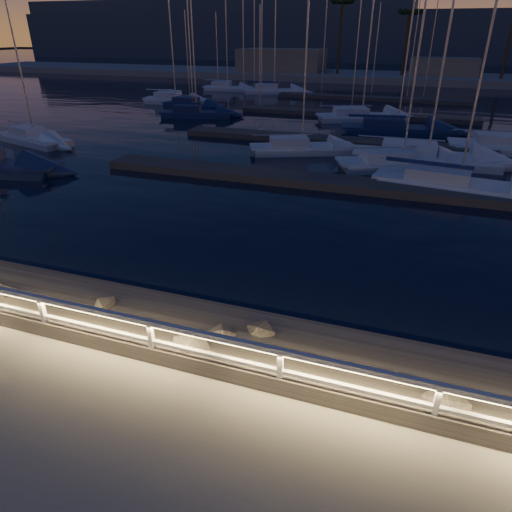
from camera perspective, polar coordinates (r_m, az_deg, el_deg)
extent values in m
plane|color=gray|center=(11.42, -17.04, -11.13)|extent=(400.00, 400.00, 0.00)
cube|color=gray|center=(10.14, -25.45, -19.24)|extent=(240.00, 5.00, 0.20)
cube|color=slate|center=(12.56, -12.94, -8.44)|extent=(240.00, 3.45, 1.29)
plane|color=black|center=(87.54, 16.57, 20.60)|extent=(320.00, 320.00, 0.00)
plane|color=black|center=(12.17, -16.27, -15.64)|extent=(400.00, 400.00, 0.00)
cube|color=white|center=(12.32, -24.99, -6.81)|extent=(0.11, 0.11, 1.00)
cube|color=white|center=(10.63, -12.93, -10.32)|extent=(0.11, 0.11, 1.00)
cube|color=white|center=(9.60, 3.01, -14.16)|extent=(0.11, 0.11, 1.00)
cube|color=white|center=(9.45, 21.55, -17.18)|extent=(0.11, 0.11, 1.00)
cube|color=white|center=(10.86, -17.73, -6.92)|extent=(44.00, 0.12, 0.12)
cube|color=white|center=(11.13, -17.37, -9.08)|extent=(44.00, 0.09, 0.09)
cube|color=#E3C666|center=(10.89, -17.73, -7.33)|extent=(44.00, 0.04, 0.03)
sphere|color=slate|center=(13.33, -18.35, -6.63)|extent=(0.96, 0.96, 0.96)
sphere|color=slate|center=(10.48, 18.22, -15.90)|extent=(0.71, 0.71, 0.71)
sphere|color=slate|center=(11.04, -10.96, -11.58)|extent=(0.92, 0.92, 0.92)
cube|color=#564D47|center=(24.84, 4.80, 9.61)|extent=(22.00, 2.00, 0.40)
cube|color=#564D47|center=(34.31, 9.30, 14.07)|extent=(22.00, 2.00, 0.40)
cube|color=#564D47|center=(45.98, 12.31, 16.91)|extent=(22.00, 2.00, 0.40)
cube|color=#564D47|center=(57.78, 14.13, 18.57)|extent=(22.00, 2.00, 0.40)
cube|color=gray|center=(81.54, 16.26, 20.57)|extent=(160.00, 14.00, 1.20)
cube|color=gray|center=(84.64, 3.24, 23.02)|extent=(14.00, 8.00, 4.00)
cube|color=gray|center=(82.23, 22.36, 20.82)|extent=(10.00, 6.00, 3.00)
cylinder|color=brown|center=(80.26, 10.45, 25.25)|extent=(0.44, 0.44, 10.50)
cylinder|color=brown|center=(80.15, 18.23, 23.92)|extent=(0.44, 0.44, 9.00)
cylinder|color=brown|center=(79.67, 29.21, 23.00)|extent=(0.44, 0.44, 11.50)
cube|color=#374455|center=(137.19, 18.63, 24.04)|extent=(220.00, 30.00, 14.00)
cube|color=#374455|center=(161.15, -5.24, 26.05)|extent=(120.00, 25.00, 18.00)
cube|color=silver|center=(37.33, -25.84, 12.76)|extent=(6.49, 3.67, 0.52)
cube|color=silver|center=(37.27, -25.95, 13.25)|extent=(6.90, 3.51, 0.14)
cube|color=silver|center=(37.95, -26.72, 13.81)|extent=(2.73, 2.14, 0.62)
cylinder|color=#A8A9AD|center=(36.66, -27.72, 21.47)|extent=(0.11, 0.11, 10.70)
cylinder|color=#A8A9AD|center=(38.24, -27.19, 14.53)|extent=(3.72, 1.13, 0.08)
cube|color=silver|center=(28.69, 17.78, 10.66)|extent=(7.42, 5.06, 0.51)
cube|color=silver|center=(28.62, 17.87, 11.28)|extent=(7.81, 4.98, 0.14)
cube|color=silver|center=(28.18, 16.08, 11.98)|extent=(3.23, 2.74, 0.60)
cylinder|color=#A8A9AD|center=(27.79, 19.79, 23.72)|extent=(0.11, 0.11, 12.28)
cylinder|color=#A8A9AD|center=(27.91, 15.23, 12.94)|extent=(4.06, 1.89, 0.07)
cube|color=silver|center=(25.37, 23.94, 7.67)|extent=(7.98, 3.63, 0.52)
cube|color=silver|center=(25.28, 24.07, 8.37)|extent=(8.56, 3.34, 0.14)
cube|color=silver|center=(25.27, 21.80, 9.55)|extent=(3.24, 2.33, 0.61)
cylinder|color=#A8A9AD|center=(24.33, 27.23, 23.61)|extent=(0.11, 0.11, 13.36)
cylinder|color=#A8A9AD|center=(25.20, 20.77, 10.80)|extent=(4.77, 0.76, 0.07)
cube|color=navy|center=(49.95, -7.84, 17.90)|extent=(6.50, 3.02, 0.53)
cube|color=navy|center=(49.91, -7.87, 18.29)|extent=(6.97, 2.79, 0.14)
cube|color=navy|center=(50.37, -8.74, 18.69)|extent=(2.64, 1.92, 0.63)
cylinder|color=#A8A9AD|center=(49.45, -8.30, 24.63)|extent=(0.12, 0.12, 10.86)
cylinder|color=#A8A9AD|center=(50.57, -9.20, 19.25)|extent=(3.88, 0.68, 0.08)
cube|color=silver|center=(31.18, 5.75, 12.95)|extent=(6.63, 4.44, 0.49)
cube|color=silver|center=(31.11, 5.78, 13.51)|extent=(6.99, 4.36, 0.13)
cube|color=silver|center=(30.91, 4.15, 14.08)|extent=(2.88, 2.43, 0.58)
cylinder|color=#A8A9AD|center=(30.37, 6.29, 23.80)|extent=(0.11, 0.11, 10.96)
cylinder|color=#A8A9AD|center=(30.76, 3.34, 14.90)|extent=(3.65, 1.64, 0.07)
cube|color=silver|center=(30.32, 20.57, 11.04)|extent=(8.24, 2.93, 0.59)
cube|color=silver|center=(30.23, 20.68, 11.72)|extent=(8.91, 2.54, 0.16)
cube|color=silver|center=(30.12, 18.61, 12.73)|extent=(3.23, 2.12, 0.70)
cylinder|color=#A8A9AD|center=(29.46, 23.11, 25.31)|extent=(0.13, 0.13, 14.18)
cylinder|color=#A8A9AD|center=(30.01, 17.65, 13.87)|extent=(5.11, 0.22, 0.09)
cube|color=silver|center=(35.25, 28.36, 12.73)|extent=(3.26, 2.20, 0.64)
cylinder|color=#A8A9AD|center=(35.05, 27.63, 13.66)|extent=(5.05, 0.36, 0.08)
cube|color=silver|center=(54.05, -9.96, 18.40)|extent=(6.91, 2.64, 0.58)
cube|color=silver|center=(54.01, -9.99, 18.78)|extent=(7.46, 2.34, 0.16)
cube|color=silver|center=(54.37, -10.97, 19.14)|extent=(2.73, 1.84, 0.68)
cylinder|color=#A8A9AD|center=(53.58, -10.54, 25.14)|extent=(0.13, 0.13, 11.80)
cylinder|color=#A8A9AD|center=(54.53, -11.49, 19.68)|extent=(4.24, 0.32, 0.08)
cube|color=navy|center=(45.08, -7.39, 17.02)|extent=(6.69, 3.83, 0.50)
cube|color=navy|center=(45.03, -7.42, 17.42)|extent=(7.11, 3.67, 0.14)
cube|color=navy|center=(45.14, -8.60, 17.78)|extent=(2.82, 2.22, 0.59)
cylinder|color=#A8A9AD|center=(44.52, -7.87, 24.56)|extent=(0.11, 0.11, 11.03)
cylinder|color=#A8A9AD|center=(45.17, -9.22, 18.32)|extent=(3.83, 1.19, 0.07)
cube|color=silver|center=(43.83, 13.07, 16.32)|extent=(7.88, 5.09, 0.54)
cube|color=silver|center=(43.77, 13.12, 16.76)|extent=(8.32, 4.97, 0.15)
cube|color=silver|center=(43.47, 11.78, 17.28)|extent=(3.40, 2.82, 0.64)
cylinder|color=#A8A9AD|center=(43.24, 14.10, 25.38)|extent=(0.12, 0.12, 13.00)
cylinder|color=#A8A9AD|center=(43.28, 11.14, 17.96)|extent=(4.38, 1.80, 0.08)
cube|color=navy|center=(38.86, 17.18, 14.62)|extent=(8.22, 3.93, 0.53)
cube|color=navy|center=(38.80, 17.25, 15.11)|extent=(8.80, 3.65, 0.14)
cube|color=navy|center=(38.62, 15.65, 15.77)|extent=(3.36, 2.46, 0.62)
cylinder|color=#A8A9AD|center=(38.19, 18.77, 25.32)|extent=(0.12, 0.12, 13.69)
cylinder|color=#A8A9AD|center=(38.49, 14.90, 16.55)|extent=(4.87, 0.91, 0.08)
cube|color=silver|center=(65.57, -3.55, 20.07)|extent=(6.32, 2.55, 0.52)
cube|color=silver|center=(65.54, -3.56, 20.36)|extent=(6.81, 2.29, 0.14)
cube|color=silver|center=(65.77, -4.33, 20.65)|extent=(2.52, 1.73, 0.62)
cylinder|color=#A8A9AD|center=(65.19, -3.70, 25.13)|extent=(0.11, 0.11, 10.72)
cylinder|color=#A8A9AD|center=(65.87, -4.72, 21.06)|extent=(3.85, 0.39, 0.08)
cube|color=silver|center=(62.23, 2.28, 19.75)|extent=(7.53, 4.00, 0.56)
cube|color=silver|center=(62.19, 2.29, 20.08)|extent=(8.02, 3.79, 0.15)
cube|color=silver|center=(62.23, 1.32, 20.42)|extent=(3.13, 2.39, 0.66)
cylinder|color=#A8A9AD|center=(61.82, 2.41, 25.91)|extent=(0.12, 0.12, 12.44)
cylinder|color=#A8A9AD|center=(62.22, 0.84, 20.90)|extent=(4.37, 1.13, 0.08)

